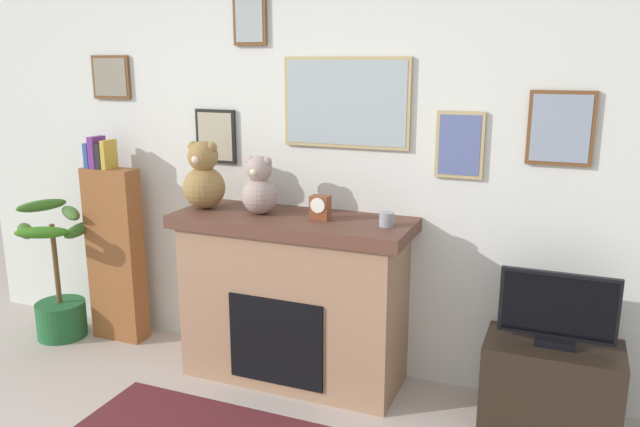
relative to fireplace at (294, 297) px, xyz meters
The scene contains 10 objects.
back_wall 0.85m from the fireplace, 112.70° to the left, with size 5.20×0.15×2.60m.
fireplace is the anchor object (origin of this frame).
bookshelf 1.43m from the fireplace, behind, with size 0.39×0.16×1.47m.
potted_plant 1.83m from the fireplace, behind, with size 0.56×0.57×1.00m.
tv_stand 1.56m from the fireplace, ahead, with size 0.70×0.40×0.51m, color black.
television 1.54m from the fireplace, ahead, with size 0.59×0.14×0.40m.
candle_jar 0.82m from the fireplace, ahead, with size 0.09×0.09×0.08m, color gray.
mantel_clock 0.62m from the fireplace, ahead, with size 0.11×0.08×0.14m.
teddy_bear_brown 0.94m from the fireplace, behind, with size 0.27×0.27×0.43m.
teddy_bear_cream 0.71m from the fireplace, behind, with size 0.22×0.22×0.36m.
Camera 1 is at (1.67, -1.65, 1.96)m, focal length 35.14 mm.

